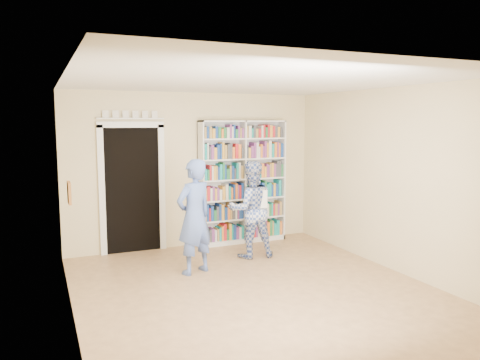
% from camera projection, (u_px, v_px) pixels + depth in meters
% --- Properties ---
extents(floor, '(5.00, 5.00, 0.00)m').
position_uv_depth(floor, '(255.00, 290.00, 6.15)').
color(floor, '#906845').
rests_on(floor, ground).
extents(ceiling, '(5.00, 5.00, 0.00)m').
position_uv_depth(ceiling, '(255.00, 81.00, 5.82)').
color(ceiling, white).
rests_on(ceiling, wall_back).
extents(wall_back, '(4.50, 0.00, 4.50)m').
position_uv_depth(wall_back, '(194.00, 170.00, 8.26)').
color(wall_back, beige).
rests_on(wall_back, floor).
extents(wall_left, '(0.00, 5.00, 5.00)m').
position_uv_depth(wall_left, '(69.00, 200.00, 5.09)').
color(wall_left, beige).
rests_on(wall_left, floor).
extents(wall_right, '(0.00, 5.00, 5.00)m').
position_uv_depth(wall_right, '(393.00, 180.00, 6.88)').
color(wall_right, beige).
rests_on(wall_right, floor).
extents(bookshelf, '(1.61, 0.30, 2.22)m').
position_uv_depth(bookshelf, '(243.00, 181.00, 8.49)').
color(bookshelf, white).
rests_on(bookshelf, floor).
extents(doorway, '(1.10, 0.08, 2.43)m').
position_uv_depth(doorway, '(132.00, 183.00, 7.83)').
color(doorway, black).
rests_on(doorway, floor).
extents(wall_art, '(0.03, 0.25, 0.25)m').
position_uv_depth(wall_art, '(69.00, 193.00, 5.28)').
color(wall_art, brown).
rests_on(wall_art, wall_left).
extents(man_blue, '(0.72, 0.60, 1.67)m').
position_uv_depth(man_blue, '(194.00, 217.00, 6.74)').
color(man_blue, '#526EB8').
rests_on(man_blue, floor).
extents(man_plaid, '(0.84, 0.69, 1.57)m').
position_uv_depth(man_plaid, '(251.00, 209.00, 7.57)').
color(man_plaid, '#324C9B').
rests_on(man_plaid, floor).
extents(paper_sheet, '(0.20, 0.04, 0.29)m').
position_uv_depth(paper_sheet, '(261.00, 199.00, 7.38)').
color(paper_sheet, white).
rests_on(paper_sheet, man_plaid).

